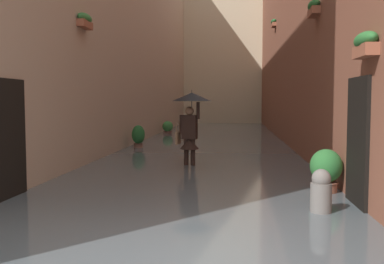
# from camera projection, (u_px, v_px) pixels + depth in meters

# --- Properties ---
(ground_plane) EXTENTS (71.30, 71.30, 0.00)m
(ground_plane) POSITION_uv_depth(u_px,v_px,m) (213.00, 143.00, 18.83)
(ground_plane) COLOR gray
(flood_water) EXTENTS (6.68, 34.52, 0.14)m
(flood_water) POSITION_uv_depth(u_px,v_px,m) (213.00, 141.00, 18.83)
(flood_water) COLOR #515B60
(flood_water) RESTS_ON ground_plane
(building_facade_left) EXTENTS (2.04, 32.52, 11.52)m
(building_facade_left) POSITION_uv_depth(u_px,v_px,m) (306.00, 6.00, 18.04)
(building_facade_left) COLOR brown
(building_facade_left) RESTS_ON ground_plane
(building_facade_right) EXTENTS (2.04, 32.52, 12.18)m
(building_facade_right) POSITION_uv_depth(u_px,v_px,m) (124.00, 2.00, 18.78)
(building_facade_right) COLOR tan
(building_facade_right) RESTS_ON ground_plane
(building_facade_far) EXTENTS (9.48, 1.80, 12.11)m
(building_facade_far) POSITION_uv_depth(u_px,v_px,m) (223.00, 46.00, 33.45)
(building_facade_far) COLOR beige
(building_facade_far) RESTS_ON ground_plane
(person_wading) EXTENTS (1.04, 1.04, 2.10)m
(person_wading) POSITION_uv_depth(u_px,v_px,m) (191.00, 114.00, 11.28)
(person_wading) COLOR #4C4233
(person_wading) RESTS_ON ground_plane
(potted_plant_mid_left) EXTENTS (0.58, 0.58, 0.93)m
(potted_plant_mid_left) POSITION_uv_depth(u_px,v_px,m) (326.00, 171.00, 8.00)
(potted_plant_mid_left) COLOR brown
(potted_plant_mid_left) RESTS_ON ground_plane
(potted_plant_mid_right) EXTENTS (0.47, 0.47, 0.95)m
(potted_plant_mid_right) POSITION_uv_depth(u_px,v_px,m) (138.00, 137.00, 15.66)
(potted_plant_mid_right) COLOR brown
(potted_plant_mid_right) RESTS_ON ground_plane
(potted_plant_near_right) EXTENTS (0.55, 0.55, 0.78)m
(potted_plant_near_right) POSITION_uv_depth(u_px,v_px,m) (168.00, 128.00, 22.50)
(potted_plant_near_right) COLOR brown
(potted_plant_near_right) RESTS_ON ground_plane
(mooring_bollard) EXTENTS (0.32, 0.32, 0.80)m
(mooring_bollard) POSITION_uv_depth(u_px,v_px,m) (321.00, 196.00, 6.55)
(mooring_bollard) COLOR slate
(mooring_bollard) RESTS_ON ground_plane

